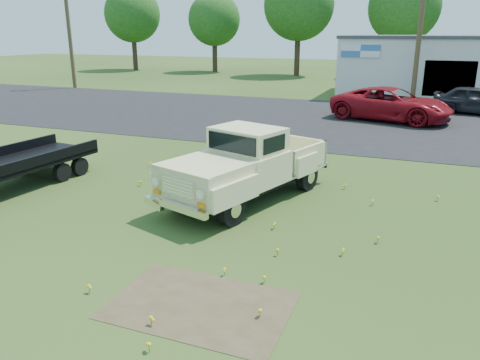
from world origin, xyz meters
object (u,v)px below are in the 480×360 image
(flatbed_trailer, at_px, (5,162))
(vintage_pickup_truck, at_px, (248,164))
(red_pickup, at_px, (391,104))
(dark_sedan, at_px, (477,100))

(flatbed_trailer, bearing_deg, vintage_pickup_truck, 20.17)
(flatbed_trailer, bearing_deg, red_pickup, 64.26)
(vintage_pickup_truck, bearing_deg, red_pickup, 96.88)
(vintage_pickup_truck, height_order, dark_sedan, vintage_pickup_truck)
(vintage_pickup_truck, distance_m, flatbed_trailer, 7.06)
(red_pickup, relative_size, dark_sedan, 1.33)
(flatbed_trailer, relative_size, dark_sedan, 1.32)
(red_pickup, bearing_deg, flatbed_trailer, 163.02)
(vintage_pickup_truck, height_order, flatbed_trailer, vintage_pickup_truck)
(flatbed_trailer, relative_size, red_pickup, 0.99)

